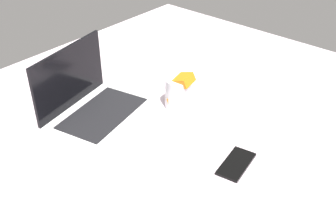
# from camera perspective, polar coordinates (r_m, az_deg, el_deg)

# --- Properties ---
(bed_mattress) EXTENTS (1.80, 1.40, 0.18)m
(bed_mattress) POSITION_cam_1_polar(r_m,az_deg,el_deg) (1.44, -2.28, -3.70)
(bed_mattress) COLOR silver
(bed_mattress) RESTS_ON ground
(laptop) EXTENTS (0.37, 0.29, 0.23)m
(laptop) POSITION_cam_1_polar(r_m,az_deg,el_deg) (1.40, -10.57, 1.12)
(laptop) COLOR silver
(laptop) RESTS_ON bed_mattress
(snack_cup) EXTENTS (0.09, 0.10, 0.14)m
(snack_cup) POSITION_cam_1_polar(r_m,az_deg,el_deg) (1.42, 1.48, 2.84)
(snack_cup) COLOR silver
(snack_cup) RESTS_ON bed_mattress
(cell_phone) EXTENTS (0.15, 0.09, 0.01)m
(cell_phone) POSITION_cam_1_polar(r_m,az_deg,el_deg) (1.21, 9.38, -7.06)
(cell_phone) COLOR black
(cell_phone) RESTS_ON bed_mattress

